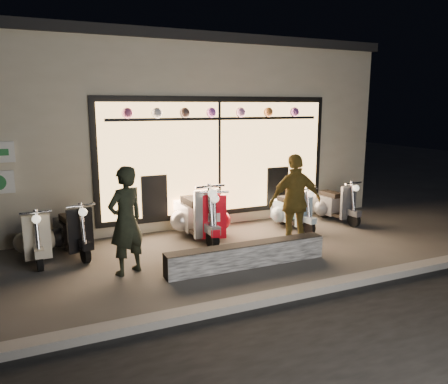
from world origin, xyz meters
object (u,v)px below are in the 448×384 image
at_px(graffiti_barrier, 247,255).
at_px(scooter_silver, 195,215).
at_px(man, 126,221).
at_px(woman, 295,202).
at_px(scooter_red, 211,217).

distance_m(graffiti_barrier, scooter_silver, 1.96).
height_order(graffiti_barrier, man, man).
bearing_deg(man, graffiti_barrier, 138.38).
height_order(man, woman, woman).
height_order(scooter_silver, woman, woman).
height_order(scooter_red, man, man).
bearing_deg(man, scooter_red, -174.06).
bearing_deg(graffiti_barrier, scooter_red, 87.31).
relative_size(graffiti_barrier, scooter_silver, 1.75).
xyz_separation_m(graffiti_barrier, man, (-1.90, 0.53, 0.68)).
relative_size(graffiti_barrier, scooter_red, 1.91).
bearing_deg(woman, graffiti_barrier, 26.65).
distance_m(scooter_silver, woman, 2.10).
bearing_deg(scooter_red, scooter_silver, 171.34).
xyz_separation_m(scooter_red, woman, (1.19, -1.26, 0.47)).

